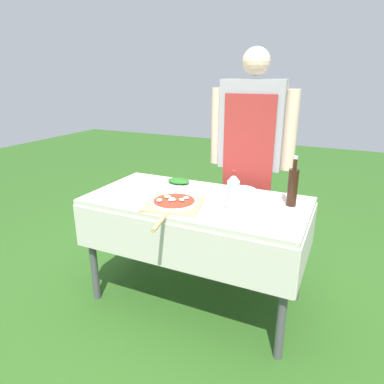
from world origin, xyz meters
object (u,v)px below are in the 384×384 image
at_px(mixing_tub, 242,197).
at_px(herb_container, 179,181).
at_px(person_cook, 251,147).
at_px(oil_bottle, 293,186).
at_px(prep_table, 196,212).
at_px(pizza_on_peel, 174,203).
at_px(water_bottle, 233,194).

bearing_deg(mixing_tub, herb_container, 159.75).
height_order(person_cook, oil_bottle, person_cook).
xyz_separation_m(prep_table, mixing_tub, (0.29, 0.03, 0.14)).
xyz_separation_m(prep_table, pizza_on_peel, (-0.08, -0.17, 0.11)).
bearing_deg(oil_bottle, mixing_tub, -159.38).
xyz_separation_m(person_cook, herb_container, (-0.42, -0.36, -0.22)).
distance_m(pizza_on_peel, mixing_tub, 0.42).
xyz_separation_m(person_cook, water_bottle, (0.11, -0.74, -0.12)).
relative_size(pizza_on_peel, mixing_tub, 3.51).
height_order(prep_table, water_bottle, water_bottle).
bearing_deg(water_bottle, herb_container, 144.96).
bearing_deg(pizza_on_peel, herb_container, 100.78).
bearing_deg(oil_bottle, prep_table, -166.81).
xyz_separation_m(pizza_on_peel, mixing_tub, (0.37, 0.20, 0.03)).
height_order(water_bottle, herb_container, water_bottle).
relative_size(person_cook, oil_bottle, 5.53).
bearing_deg(water_bottle, prep_table, 153.06).
xyz_separation_m(herb_container, mixing_tub, (0.54, -0.20, 0.03)).
distance_m(oil_bottle, mixing_tub, 0.31).
relative_size(prep_table, herb_container, 6.99).
relative_size(person_cook, herb_container, 8.36).
bearing_deg(mixing_tub, person_cook, 101.28).
height_order(water_bottle, mixing_tub, water_bottle).
xyz_separation_m(prep_table, herb_container, (-0.24, 0.23, 0.12)).
distance_m(pizza_on_peel, water_bottle, 0.38).
distance_m(person_cook, water_bottle, 0.76).
bearing_deg(oil_bottle, pizza_on_peel, -154.99).
bearing_deg(person_cook, water_bottle, 96.10).
bearing_deg(herb_container, oil_bottle, -6.53).
bearing_deg(herb_container, mixing_tub, -20.25).
height_order(pizza_on_peel, mixing_tub, mixing_tub).
xyz_separation_m(pizza_on_peel, herb_container, (-0.17, 0.39, 0.01)).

